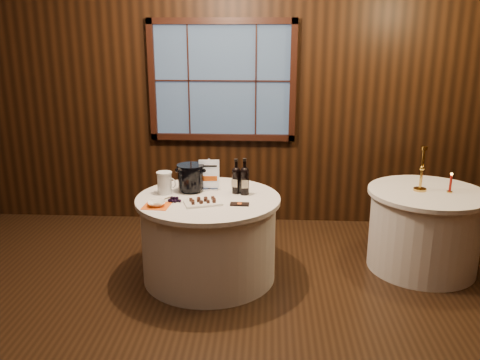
# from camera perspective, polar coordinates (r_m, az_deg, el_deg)

# --- Properties ---
(ground) EXTENTS (6.00, 6.00, 0.00)m
(ground) POSITION_cam_1_polar(r_m,az_deg,el_deg) (3.94, -5.17, -17.32)
(ground) COLOR black
(ground) RESTS_ON ground
(back_wall) EXTENTS (6.00, 0.10, 3.00)m
(back_wall) POSITION_cam_1_polar(r_m,az_deg,el_deg) (5.78, -1.98, 10.06)
(back_wall) COLOR black
(back_wall) RESTS_ON ground
(main_table) EXTENTS (1.28, 1.28, 0.77)m
(main_table) POSITION_cam_1_polar(r_m,az_deg,el_deg) (4.63, -3.51, -6.43)
(main_table) COLOR silver
(main_table) RESTS_ON ground
(side_table) EXTENTS (1.08, 1.08, 0.77)m
(side_table) POSITION_cam_1_polar(r_m,az_deg,el_deg) (5.10, 19.94, -5.25)
(side_table) COLOR silver
(side_table) RESTS_ON ground
(sign_stand) EXTENTS (0.19, 0.10, 0.30)m
(sign_stand) POSITION_cam_1_polar(r_m,az_deg,el_deg) (4.67, -3.47, 0.07)
(sign_stand) COLOR silver
(sign_stand) RESTS_ON main_table
(port_bottle_left) EXTENTS (0.08, 0.09, 0.32)m
(port_bottle_left) POSITION_cam_1_polar(r_m,az_deg,el_deg) (4.56, -0.44, 0.18)
(port_bottle_left) COLOR black
(port_bottle_left) RESTS_ON main_table
(port_bottle_right) EXTENTS (0.08, 0.08, 0.33)m
(port_bottle_right) POSITION_cam_1_polar(r_m,az_deg,el_deg) (4.53, 0.53, 0.12)
(port_bottle_right) COLOR black
(port_bottle_right) RESTS_ON main_table
(ice_bucket) EXTENTS (0.25, 0.25, 0.25)m
(ice_bucket) POSITION_cam_1_polar(r_m,az_deg,el_deg) (4.64, -5.55, 0.30)
(ice_bucket) COLOR black
(ice_bucket) RESTS_ON main_table
(chocolate_plate) EXTENTS (0.36, 0.30, 0.04)m
(chocolate_plate) POSITION_cam_1_polar(r_m,az_deg,el_deg) (4.33, -4.21, -2.44)
(chocolate_plate) COLOR white
(chocolate_plate) RESTS_ON main_table
(chocolate_box) EXTENTS (0.16, 0.08, 0.01)m
(chocolate_box) POSITION_cam_1_polar(r_m,az_deg,el_deg) (4.29, -0.05, -2.73)
(chocolate_box) COLOR black
(chocolate_box) RESTS_ON main_table
(grape_bunch) EXTENTS (0.19, 0.09, 0.04)m
(grape_bunch) POSITION_cam_1_polar(r_m,az_deg,el_deg) (4.41, -7.38, -2.16)
(grape_bunch) COLOR black
(grape_bunch) RESTS_ON main_table
(glass_pitcher) EXTENTS (0.19, 0.14, 0.20)m
(glass_pitcher) POSITION_cam_1_polar(r_m,az_deg,el_deg) (4.61, -8.45, -0.30)
(glass_pitcher) COLOR silver
(glass_pitcher) RESTS_ON main_table
(orange_napkin) EXTENTS (0.23, 0.23, 0.00)m
(orange_napkin) POSITION_cam_1_polar(r_m,az_deg,el_deg) (4.33, -9.34, -2.88)
(orange_napkin) COLOR #E45813
(orange_napkin) RESTS_ON main_table
(cracker_bowl) EXTENTS (0.17, 0.17, 0.04)m
(cracker_bowl) POSITION_cam_1_polar(r_m,az_deg,el_deg) (4.32, -9.35, -2.63)
(cracker_bowl) COLOR white
(cracker_bowl) RESTS_ON orange_napkin
(brass_candlestick) EXTENTS (0.12, 0.12, 0.42)m
(brass_candlestick) POSITION_cam_1_polar(r_m,az_deg,el_deg) (4.92, 19.70, 0.56)
(brass_candlestick) COLOR gold
(brass_candlestick) RESTS_ON side_table
(red_candle) EXTENTS (0.05, 0.05, 0.19)m
(red_candle) POSITION_cam_1_polar(r_m,az_deg,el_deg) (4.98, 22.55, -0.49)
(red_candle) COLOR gold
(red_candle) RESTS_ON side_table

